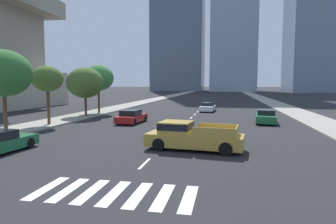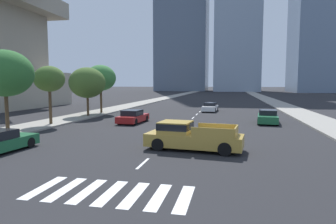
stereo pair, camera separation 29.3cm
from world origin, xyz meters
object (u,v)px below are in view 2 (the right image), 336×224
at_px(street_tree_second, 49,79).
at_px(street_tree_fourth, 101,78).
at_px(pickup_truck, 189,136).
at_px(sedan_white_1, 210,107).
at_px(sedan_green_3, 268,117).
at_px(street_tree_nearest, 5,73).
at_px(sedan_red_2, 133,117).
at_px(street_tree_third, 87,83).

height_order(street_tree_second, street_tree_fourth, street_tree_fourth).
distance_m(pickup_truck, sedan_white_1, 24.92).
xyz_separation_m(sedan_white_1, street_tree_fourth, (-13.93, -6.09, 4.11)).
bearing_deg(sedan_green_3, pickup_truck, -18.54).
bearing_deg(street_tree_second, street_tree_nearest, -90.00).
bearing_deg(street_tree_fourth, street_tree_second, -90.00).
relative_size(pickup_truck, sedan_red_2, 1.29).
bearing_deg(street_tree_third, sedan_white_1, 35.18).
bearing_deg(sedan_white_1, sedan_red_2, -22.17).
relative_size(pickup_truck, sedan_green_3, 1.32).
bearing_deg(street_tree_second, street_tree_third, 90.00).
distance_m(pickup_truck, street_tree_second, 16.63).
height_order(pickup_truck, sedan_white_1, pickup_truck).
bearing_deg(street_tree_nearest, street_tree_second, 90.00).
xyz_separation_m(pickup_truck, sedan_green_3, (6.08, 13.40, -0.20)).
relative_size(street_tree_third, street_tree_fourth, 0.92).
xyz_separation_m(street_tree_nearest, street_tree_fourth, (-0.00, 16.74, -0.02)).
height_order(sedan_green_3, street_tree_nearest, street_tree_nearest).
distance_m(sedan_red_2, street_tree_nearest, 12.03).
height_order(pickup_truck, street_tree_third, street_tree_third).
distance_m(street_tree_nearest, street_tree_second, 5.55).
xyz_separation_m(sedan_white_1, street_tree_nearest, (-13.93, -22.83, 4.13)).
bearing_deg(sedan_green_3, street_tree_nearest, -55.15).
bearing_deg(street_tree_nearest, sedan_red_2, 51.05).
bearing_deg(sedan_red_2, sedan_green_3, -75.42).
bearing_deg(pickup_truck, street_tree_nearest, -1.89).
relative_size(pickup_truck, street_tree_third, 1.03).
xyz_separation_m(street_tree_second, street_tree_fourth, (-0.00, 11.20, 0.33)).
bearing_deg(street_tree_second, sedan_green_3, 15.81).
distance_m(sedan_red_2, street_tree_fourth, 11.42).
bearing_deg(street_tree_second, street_tree_fourth, 90.00).
distance_m(street_tree_second, street_tree_fourth, 11.21).
bearing_deg(sedan_red_2, street_tree_nearest, 144.89).
xyz_separation_m(sedan_white_1, sedan_red_2, (-6.82, -14.04, 0.02)).
bearing_deg(street_tree_nearest, sedan_white_1, 58.62).
distance_m(sedan_white_1, sedan_green_3, 13.22).
bearing_deg(street_tree_second, sedan_white_1, 51.15).
bearing_deg(street_tree_third, street_tree_fourth, 90.00).
height_order(pickup_truck, street_tree_second, street_tree_second).
bearing_deg(street_tree_third, street_tree_second, -90.00).
height_order(street_tree_nearest, street_tree_second, street_tree_nearest).
bearing_deg(street_tree_second, pickup_truck, -27.98).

